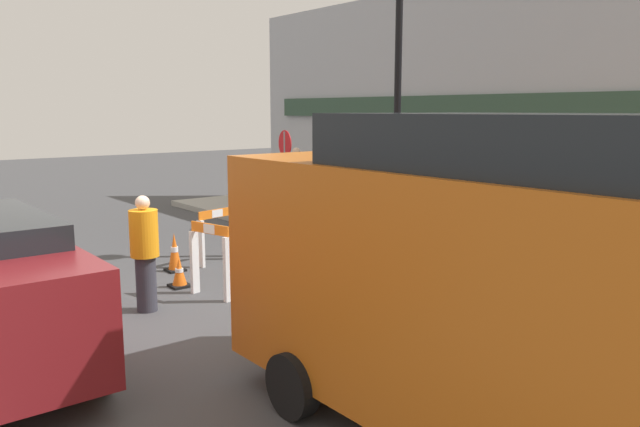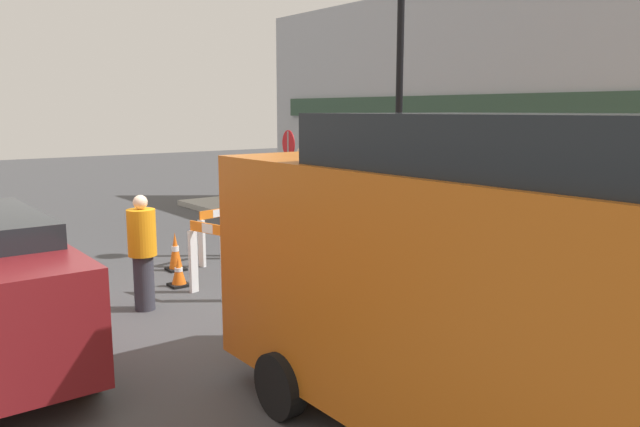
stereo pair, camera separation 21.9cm
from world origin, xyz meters
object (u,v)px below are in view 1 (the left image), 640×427
object	(u,v)px
streetlamp_post	(399,50)
person_pedestrian	(296,178)
work_van	(537,282)
stop_sign	(285,161)
person_worker	(145,250)

from	to	relation	value
streetlamp_post	person_pedestrian	world-z (taller)	streetlamp_post
streetlamp_post	person_pedestrian	xyz separation A→B (m)	(-4.40, 0.92, -2.76)
work_van	person_pedestrian	bearing A→B (deg)	152.97
streetlamp_post	stop_sign	bearing A→B (deg)	-176.88
streetlamp_post	work_van	world-z (taller)	streetlamp_post
stop_sign	person_pedestrian	distance (m)	1.63
person_pedestrian	streetlamp_post	bearing A→B (deg)	-163.57
streetlamp_post	stop_sign	xyz separation A→B (m)	(-3.33, -0.18, -2.21)
streetlamp_post	stop_sign	distance (m)	4.01
stop_sign	person_pedestrian	size ratio (longest dim) A/B	1.29
streetlamp_post	person_worker	size ratio (longest dim) A/B	3.57
stop_sign	work_van	xyz separation A→B (m)	(9.01, -4.05, -0.12)
person_worker	stop_sign	bearing A→B (deg)	32.47
stop_sign	person_worker	bearing A→B (deg)	134.33
person_worker	person_pedestrian	distance (m)	7.60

